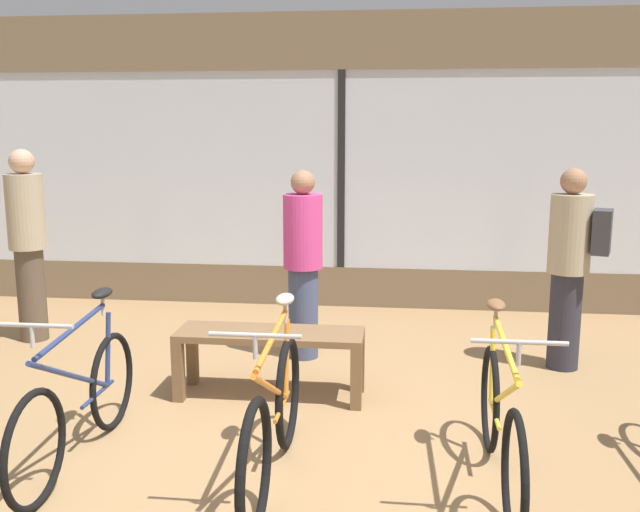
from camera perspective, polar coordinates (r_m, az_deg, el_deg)
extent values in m
plane|color=#99754C|center=(4.51, -2.79, -16.30)|extent=(24.00, 24.00, 0.00)
cube|color=#7A664C|center=(8.05, 1.68, -2.42)|extent=(12.00, 0.08, 0.45)
cube|color=silver|center=(7.86, 1.73, 6.85)|extent=(12.00, 0.04, 2.15)
cube|color=#7A664C|center=(7.89, 1.79, 16.86)|extent=(12.00, 0.08, 0.60)
cube|color=black|center=(7.84, 1.71, 6.83)|extent=(0.08, 0.02, 2.15)
torus|color=black|center=(5.07, -16.28, -9.59)|extent=(0.04, 0.66, 0.66)
torus|color=black|center=(4.22, -21.84, -14.18)|extent=(0.04, 0.66, 0.66)
cylinder|color=navy|center=(4.52, -19.18, -9.04)|extent=(0.03, 0.96, 0.51)
cylinder|color=navy|center=(4.96, -16.61, -7.13)|extent=(0.03, 0.11, 0.49)
cylinder|color=navy|center=(4.46, -19.23, -5.59)|extent=(0.03, 0.89, 0.10)
cylinder|color=navy|center=(4.87, -17.35, -10.49)|extent=(0.03, 0.46, 0.03)
cylinder|color=#B2B2B7|center=(4.84, -16.99, -3.77)|extent=(0.02, 0.02, 0.14)
ellipsoid|color=black|center=(4.82, -17.04, -2.85)|extent=(0.11, 0.22, 0.06)
cylinder|color=#B2B2B7|center=(4.06, -22.03, -5.98)|extent=(0.02, 0.02, 0.12)
cylinder|color=#ADADB2|center=(4.04, -22.09, -5.16)|extent=(0.46, 0.02, 0.02)
torus|color=black|center=(4.62, -2.59, -10.83)|extent=(0.05, 0.71, 0.71)
torus|color=black|center=(3.70, -5.24, -16.59)|extent=(0.05, 0.71, 0.71)
cylinder|color=orange|center=(4.02, -3.90, -10.50)|extent=(0.03, 0.96, 0.51)
cylinder|color=orange|center=(4.50, -2.69, -8.17)|extent=(0.03, 0.11, 0.49)
cylinder|color=orange|center=(3.96, -3.87, -6.63)|extent=(0.03, 0.89, 0.10)
cylinder|color=orange|center=(4.41, -3.08, -11.92)|extent=(0.03, 0.46, 0.03)
cylinder|color=#B2B2B7|center=(4.37, -2.81, -4.48)|extent=(0.02, 0.02, 0.14)
ellipsoid|color=#B2A893|center=(4.35, -2.82, -3.47)|extent=(0.11, 0.22, 0.06)
cylinder|color=#B2B2B7|center=(3.52, -5.21, -7.27)|extent=(0.02, 0.02, 0.12)
cylinder|color=#ADADB2|center=(3.50, -5.23, -6.34)|extent=(0.46, 0.02, 0.02)
torus|color=black|center=(4.69, 13.44, -11.04)|extent=(0.04, 0.67, 0.67)
torus|color=black|center=(3.78, 15.28, -16.69)|extent=(0.04, 0.67, 0.67)
cylinder|color=gold|center=(4.10, 14.48, -10.72)|extent=(0.03, 0.95, 0.51)
cylinder|color=gold|center=(4.57, 13.63, -8.43)|extent=(0.03, 0.11, 0.49)
cylinder|color=gold|center=(4.04, 14.60, -6.93)|extent=(0.03, 0.88, 0.10)
cylinder|color=gold|center=(4.48, 13.78, -12.11)|extent=(0.03, 0.46, 0.03)
cylinder|color=#B2B2B7|center=(4.44, 13.86, -4.81)|extent=(0.02, 0.02, 0.14)
ellipsoid|color=brown|center=(4.42, 13.91, -3.81)|extent=(0.11, 0.22, 0.06)
cylinder|color=#B2B2B7|center=(3.60, 15.61, -7.57)|extent=(0.02, 0.02, 0.12)
cylinder|color=#ADADB2|center=(3.58, 15.66, -6.66)|extent=(0.46, 0.02, 0.02)
cube|color=brown|center=(5.37, -4.02, -6.27)|extent=(1.40, 0.44, 0.05)
cube|color=brown|center=(5.44, -11.27, -9.04)|extent=(0.08, 0.08, 0.46)
cube|color=brown|center=(5.20, 2.90, -9.78)|extent=(0.08, 0.08, 0.46)
cube|color=brown|center=(5.77, -10.18, -7.87)|extent=(0.08, 0.08, 0.46)
cube|color=brown|center=(5.54, 3.15, -8.49)|extent=(0.08, 0.08, 0.46)
cylinder|color=#424C6B|center=(6.27, -1.34, -4.56)|extent=(0.26, 0.26, 0.80)
cylinder|color=#D13D84|center=(6.12, -1.37, 1.97)|extent=(0.34, 0.34, 0.64)
sphere|color=#9E7051|center=(6.07, -1.39, 5.92)|extent=(0.21, 0.21, 0.21)
cylinder|color=#2D2D38|center=(6.33, 18.98, -4.91)|extent=(0.33, 0.33, 0.82)
cylinder|color=tan|center=(6.18, 19.39, 1.68)|extent=(0.43, 0.43, 0.65)
sphere|color=#9E7051|center=(6.13, 19.64, 5.66)|extent=(0.21, 0.21, 0.21)
cube|color=#38383D|center=(6.16, 21.62, 1.81)|extent=(0.21, 0.27, 0.36)
cylinder|color=brown|center=(7.29, -22.06, -2.87)|extent=(0.36, 0.36, 0.88)
cylinder|color=tan|center=(7.16, -22.50, 3.30)|extent=(0.47, 0.47, 0.70)
sphere|color=tan|center=(7.12, -22.77, 6.99)|extent=(0.23, 0.23, 0.23)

